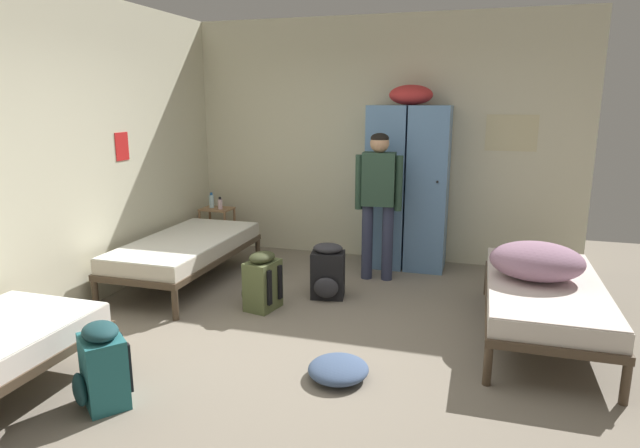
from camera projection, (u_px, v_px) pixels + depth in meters
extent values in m
plane|color=gray|center=(310.00, 350.00, 4.21)|extent=(8.66, 8.66, 0.00)
cube|color=beige|center=(380.00, 141.00, 6.44)|extent=(4.70, 0.06, 2.86)
cube|color=beige|center=(48.00, 158.00, 4.54)|extent=(0.06, 5.41, 2.86)
cube|color=beige|center=(511.00, 133.00, 5.96)|extent=(0.55, 0.01, 0.40)
cube|color=red|center=(122.00, 146.00, 5.41)|extent=(0.01, 0.20, 0.28)
cube|color=#5B84B2|center=(388.00, 187.00, 6.22)|extent=(0.44, 0.52, 1.85)
cylinder|color=black|center=(394.00, 180.00, 5.90)|extent=(0.02, 0.03, 0.02)
cube|color=#5B84B2|center=(428.00, 189.00, 6.09)|extent=(0.44, 0.52, 1.85)
cylinder|color=black|center=(437.00, 182.00, 5.77)|extent=(0.02, 0.03, 0.02)
ellipsoid|color=red|center=(411.00, 95.00, 5.92)|extent=(0.48, 0.36, 0.22)
cylinder|color=#99704C|center=(200.00, 232.00, 6.81)|extent=(0.03, 0.03, 0.55)
cylinder|color=#99704C|center=(225.00, 234.00, 6.71)|extent=(0.03, 0.03, 0.55)
cylinder|color=#99704C|center=(211.00, 228.00, 7.06)|extent=(0.03, 0.03, 0.55)
cylinder|color=#99704C|center=(235.00, 229.00, 6.96)|extent=(0.03, 0.03, 0.55)
cube|color=#99704C|center=(218.00, 237.00, 6.90)|extent=(0.38, 0.30, 0.02)
cube|color=#99704C|center=(217.00, 209.00, 6.82)|extent=(0.38, 0.30, 0.02)
cylinder|color=#473828|center=(95.00, 295.00, 4.99)|extent=(0.06, 0.06, 0.28)
cylinder|color=#473828|center=(175.00, 305.00, 4.75)|extent=(0.06, 0.06, 0.28)
cylinder|color=#473828|center=(196.00, 245.00, 6.71)|extent=(0.06, 0.06, 0.28)
cylinder|color=#473828|center=(258.00, 251.00, 6.47)|extent=(0.06, 0.06, 0.28)
cube|color=#473828|center=(186.00, 255.00, 5.69)|extent=(0.90, 1.90, 0.06)
cube|color=beige|center=(186.00, 246.00, 5.67)|extent=(0.87, 1.84, 0.14)
cube|color=white|center=(185.00, 239.00, 5.65)|extent=(0.86, 1.82, 0.01)
cylinder|color=#473828|center=(20.00, 333.00, 4.18)|extent=(0.06, 0.06, 0.28)
cylinder|color=#473828|center=(111.00, 347.00, 3.95)|extent=(0.06, 0.06, 0.28)
cylinder|color=#473828|center=(579.00, 289.00, 5.14)|extent=(0.06, 0.06, 0.28)
cylinder|color=#473828|center=(487.00, 281.00, 5.38)|extent=(0.06, 0.06, 0.28)
cylinder|color=#473828|center=(625.00, 384.00, 3.43)|extent=(0.06, 0.06, 0.28)
cylinder|color=#473828|center=(488.00, 366.00, 3.66)|extent=(0.06, 0.06, 0.28)
cube|color=#473828|center=(543.00, 302.00, 4.36)|extent=(0.90, 1.90, 0.06)
cube|color=silver|center=(544.00, 290.00, 4.34)|extent=(0.87, 1.84, 0.14)
cube|color=silver|center=(545.00, 281.00, 4.33)|extent=(0.86, 1.82, 0.01)
ellipsoid|color=gray|center=(537.00, 261.00, 4.34)|extent=(0.73, 0.63, 0.30)
cylinder|color=#2D334C|center=(387.00, 243.00, 5.77)|extent=(0.12, 0.12, 0.82)
cylinder|color=#2D334C|center=(367.00, 242.00, 5.82)|extent=(0.12, 0.12, 0.82)
cube|color=#284233|center=(379.00, 179.00, 5.64)|extent=(0.35, 0.22, 0.56)
cylinder|color=#284233|center=(399.00, 184.00, 5.61)|extent=(0.08, 0.08, 0.58)
cylinder|color=#284233|center=(359.00, 182.00, 5.70)|extent=(0.08, 0.08, 0.58)
sphere|color=tan|center=(380.00, 143.00, 5.56)|extent=(0.20, 0.20, 0.20)
ellipsoid|color=black|center=(380.00, 138.00, 5.55)|extent=(0.19, 0.19, 0.11)
cylinder|color=#B2DBEA|center=(212.00, 201.00, 6.84)|extent=(0.06, 0.06, 0.16)
cylinder|color=#2666B2|center=(211.00, 194.00, 6.82)|extent=(0.03, 0.03, 0.03)
cylinder|color=beige|center=(220.00, 204.00, 6.75)|extent=(0.06, 0.06, 0.13)
cylinder|color=black|center=(220.00, 198.00, 6.73)|extent=(0.03, 0.03, 0.03)
cube|color=#566038|center=(263.00, 285.00, 5.00)|extent=(0.30, 0.36, 0.46)
ellipsoid|color=#383D23|center=(250.00, 291.00, 5.08)|extent=(0.13, 0.25, 0.20)
ellipsoid|color=#383D23|center=(262.00, 257.00, 4.94)|extent=(0.27, 0.33, 0.10)
cube|color=black|center=(280.00, 282.00, 5.00)|extent=(0.03, 0.05, 0.32)
cube|color=black|center=(270.00, 288.00, 4.85)|extent=(0.03, 0.05, 0.32)
cube|color=black|center=(328.00, 275.00, 5.29)|extent=(0.36, 0.29, 0.46)
ellipsoid|color=#2D2D33|center=(326.00, 288.00, 5.17)|extent=(0.25, 0.12, 0.20)
ellipsoid|color=#2D2D33|center=(328.00, 248.00, 5.23)|extent=(0.32, 0.26, 0.10)
cube|color=black|center=(321.00, 268.00, 5.43)|extent=(0.05, 0.03, 0.32)
cube|color=black|center=(338.00, 269.00, 5.41)|extent=(0.05, 0.03, 0.32)
cube|color=#23666B|center=(104.00, 371.00, 3.41)|extent=(0.40, 0.39, 0.46)
ellipsoid|color=#193D42|center=(80.00, 390.00, 3.35)|extent=(0.24, 0.22, 0.20)
ellipsoid|color=#193D42|center=(100.00, 331.00, 3.35)|extent=(0.36, 0.35, 0.10)
cube|color=black|center=(122.00, 357.00, 3.55)|extent=(0.05, 0.05, 0.32)
cube|color=black|center=(129.00, 368.00, 3.41)|extent=(0.05, 0.05, 0.32)
ellipsoid|color=#42567A|center=(338.00, 369.00, 3.77)|extent=(0.43, 0.45, 0.13)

